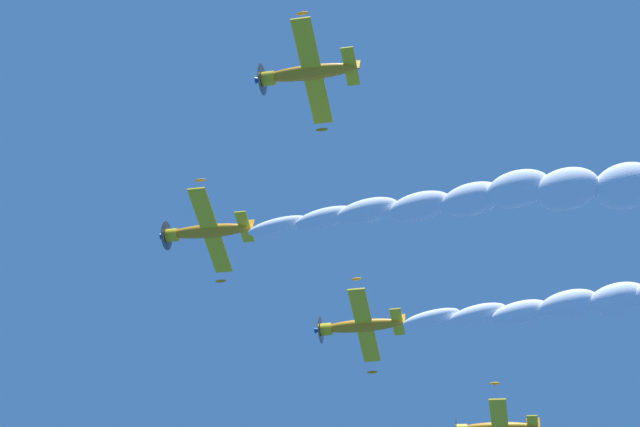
{
  "coord_description": "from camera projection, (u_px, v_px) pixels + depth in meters",
  "views": [
    {
      "loc": [
        4.57,
        40.57,
        1.73
      ],
      "look_at": [
        -6.95,
        10.52,
        69.11
      ],
      "focal_mm": 51.17,
      "sensor_mm": 36.0,
      "label": 1
    }
  ],
  "objects": [
    {
      "name": "airplane_lead",
      "position": [
        206.0,
        231.0,
        77.56
      ],
      "size": [
        7.87,
        8.41,
        3.36
      ],
      "color": "orange"
    },
    {
      "name": "airplane_left_wingman",
      "position": [
        307.0,
        73.0,
        70.17
      ],
      "size": [
        7.87,
        8.41,
        3.37
      ],
      "color": "orange"
    },
    {
      "name": "airplane_right_wingman",
      "position": [
        360.0,
        326.0,
        81.91
      ],
      "size": [
        7.88,
        8.41,
        3.26
      ],
      "color": "orange"
    },
    {
      "name": "smoke_trail_lead",
      "position": [
        508.0,
        196.0,
        72.44
      ],
      "size": [
        29.67,
        19.7,
        6.63
      ],
      "color": "white"
    }
  ]
}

